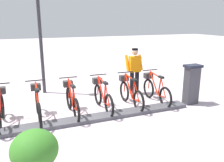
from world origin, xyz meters
name	(u,v)px	position (x,y,z in m)	size (l,w,h in m)	color
ground_plane	(85,121)	(0.00, 0.00, 0.00)	(60.00, 60.00, 0.00)	#BDACB1
dock_rail_base	(85,119)	(0.00, 0.00, 0.05)	(0.44, 6.38, 0.10)	#47474C
payment_kiosk	(191,84)	(0.05, -3.56, 0.67)	(0.36, 0.52, 1.28)	#38383D
bike_docked_0	(155,89)	(0.62, -2.59, 0.43)	(1.72, 0.54, 1.02)	black
bike_docked_1	(130,92)	(0.62, -1.66, 0.43)	(1.72, 0.54, 1.02)	black
bike_docked_2	(102,96)	(0.62, -0.73, 0.43)	(1.72, 0.54, 1.02)	black
bike_docked_3	(72,100)	(0.62, 0.20, 0.43)	(1.72, 0.54, 1.02)	black
bike_docked_4	(38,104)	(0.62, 1.13, 0.43)	(1.72, 0.54, 1.02)	black
bike_docked_5	(0,109)	(0.62, 2.06, 0.43)	(1.72, 0.54, 1.02)	black
worker_near_rack	(135,69)	(1.73, -2.38, 0.91)	(0.51, 0.65, 1.66)	white
lamp_post	(39,25)	(3.04, 0.70, 2.48)	(0.32, 0.32, 3.76)	#2D2D33
planter_bush	(35,156)	(-2.12, 1.41, 0.54)	(0.76, 0.76, 0.97)	#59544C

